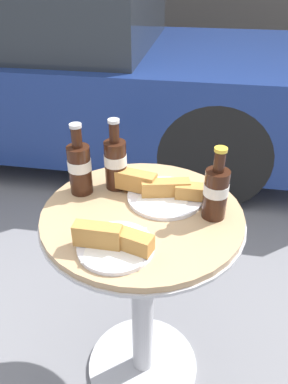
{
  "coord_description": "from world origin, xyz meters",
  "views": [
    {
      "loc": [
        0.16,
        -0.89,
        1.43
      ],
      "look_at": [
        0.0,
        0.03,
        0.83
      ],
      "focal_mm": 35.0,
      "sensor_mm": 36.0,
      "label": 1
    }
  ],
  "objects_px": {
    "cola_bottle_center": "(216,191)",
    "parked_car": "(45,67)",
    "cola_bottle_right": "(115,162)",
    "lunch_plate_near": "(163,191)",
    "lunch_plate_far": "(114,242)",
    "cola_bottle_left": "(80,167)",
    "bistro_table": "(142,273)"
  },
  "relations": [
    {
      "from": "cola_bottle_left",
      "to": "lunch_plate_near",
      "type": "relative_size",
      "value": 0.71
    },
    {
      "from": "bistro_table",
      "to": "cola_bottle_right",
      "type": "xyz_separation_m",
      "value": [
        -0.11,
        0.13,
        0.34
      ]
    },
    {
      "from": "bistro_table",
      "to": "cola_bottle_center",
      "type": "distance_m",
      "value": 0.4
    },
    {
      "from": "lunch_plate_near",
      "to": "cola_bottle_left",
      "type": "bearing_deg",
      "value": -178.21
    },
    {
      "from": "bistro_table",
      "to": "lunch_plate_far",
      "type": "height_order",
      "value": "lunch_plate_far"
    },
    {
      "from": "cola_bottle_left",
      "to": "lunch_plate_near",
      "type": "bearing_deg",
      "value": 1.79
    },
    {
      "from": "parked_car",
      "to": "cola_bottle_left",
      "type": "bearing_deg",
      "value": -63.99
    },
    {
      "from": "lunch_plate_far",
      "to": "parked_car",
      "type": "distance_m",
      "value": 2.48
    },
    {
      "from": "cola_bottle_center",
      "to": "parked_car",
      "type": "distance_m",
      "value": 2.45
    },
    {
      "from": "lunch_plate_far",
      "to": "cola_bottle_right",
      "type": "bearing_deg",
      "value": 102.31
    },
    {
      "from": "cola_bottle_left",
      "to": "cola_bottle_right",
      "type": "distance_m",
      "value": 0.11
    },
    {
      "from": "bistro_table",
      "to": "parked_car",
      "type": "height_order",
      "value": "parked_car"
    },
    {
      "from": "bistro_table",
      "to": "parked_car",
      "type": "distance_m",
      "value": 2.34
    },
    {
      "from": "cola_bottle_left",
      "to": "cola_bottle_center",
      "type": "relative_size",
      "value": 1.05
    },
    {
      "from": "bistro_table",
      "to": "cola_bottle_right",
      "type": "bearing_deg",
      "value": 130.76
    },
    {
      "from": "lunch_plate_far",
      "to": "bistro_table",
      "type": "bearing_deg",
      "value": 76.46
    },
    {
      "from": "cola_bottle_center",
      "to": "lunch_plate_near",
      "type": "xyz_separation_m",
      "value": [
        -0.16,
        0.07,
        -0.06
      ]
    },
    {
      "from": "cola_bottle_center",
      "to": "lunch_plate_far",
      "type": "bearing_deg",
      "value": -142.53
    },
    {
      "from": "bistro_table",
      "to": "cola_bottle_left",
      "type": "distance_m",
      "value": 0.41
    },
    {
      "from": "lunch_plate_near",
      "to": "lunch_plate_far",
      "type": "xyz_separation_m",
      "value": [
        -0.09,
        -0.26,
        -0.0
      ]
    },
    {
      "from": "cola_bottle_right",
      "to": "lunch_plate_near",
      "type": "relative_size",
      "value": 0.72
    },
    {
      "from": "cola_bottle_left",
      "to": "lunch_plate_far",
      "type": "xyz_separation_m",
      "value": [
        0.17,
        -0.25,
        -0.07
      ]
    },
    {
      "from": "cola_bottle_left",
      "to": "parked_car",
      "type": "relative_size",
      "value": 0.05
    },
    {
      "from": "cola_bottle_right",
      "to": "parked_car",
      "type": "bearing_deg",
      "value": 118.99
    },
    {
      "from": "bistro_table",
      "to": "parked_car",
      "type": "bearing_deg",
      "value": 119.81
    },
    {
      "from": "cola_bottle_center",
      "to": "lunch_plate_far",
      "type": "xyz_separation_m",
      "value": [
        -0.25,
        -0.19,
        -0.06
      ]
    },
    {
      "from": "cola_bottle_right",
      "to": "cola_bottle_center",
      "type": "relative_size",
      "value": 1.06
    },
    {
      "from": "lunch_plate_far",
      "to": "parked_car",
      "type": "xyz_separation_m",
      "value": [
        -1.12,
        2.21,
        -0.17
      ]
    },
    {
      "from": "bistro_table",
      "to": "cola_bottle_center",
      "type": "relative_size",
      "value": 3.55
    },
    {
      "from": "cola_bottle_right",
      "to": "cola_bottle_center",
      "type": "xyz_separation_m",
      "value": [
        0.32,
        -0.11,
        -0.01
      ]
    },
    {
      "from": "cola_bottle_right",
      "to": "lunch_plate_far",
      "type": "height_order",
      "value": "cola_bottle_right"
    },
    {
      "from": "cola_bottle_right",
      "to": "parked_car",
      "type": "xyz_separation_m",
      "value": [
        -1.06,
        1.91,
        -0.24
      ]
    }
  ]
}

